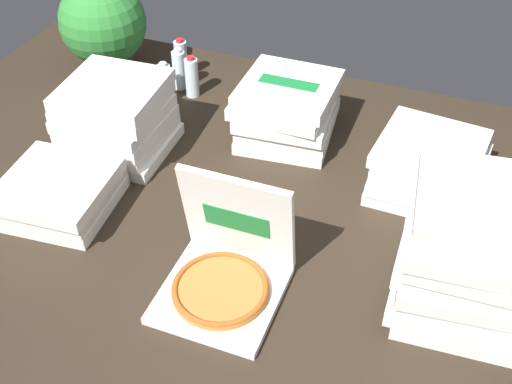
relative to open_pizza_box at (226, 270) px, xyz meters
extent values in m
cube|color=#2D2319|center=(-0.03, 0.22, -0.09)|extent=(3.20, 2.40, 0.02)
cube|color=white|center=(0.00, -0.05, -0.07)|extent=(0.37, 0.37, 0.03)
cylinder|color=#B77033|center=(0.00, -0.05, -0.05)|extent=(0.31, 0.31, 0.02)
torus|color=#9C501E|center=(0.00, -0.05, -0.04)|extent=(0.31, 0.31, 0.02)
cube|color=white|center=(0.00, 0.11, 0.13)|extent=(0.37, 0.08, 0.37)
cube|color=#197A38|center=(0.00, 0.10, 0.13)|extent=(0.22, 0.02, 0.09)
cube|color=white|center=(0.50, 0.72, -0.06)|extent=(0.38, 0.38, 0.05)
cube|color=white|center=(0.50, 0.72, -0.01)|extent=(0.37, 0.37, 0.05)
cube|color=#197A38|center=(0.50, 0.72, 0.02)|extent=(0.24, 0.07, 0.00)
cube|color=white|center=(0.52, 0.72, 0.04)|extent=(0.40, 0.40, 0.05)
cube|color=#197A38|center=(0.52, 0.72, 0.07)|extent=(0.25, 0.09, 0.00)
cube|color=white|center=(0.51, 0.74, 0.09)|extent=(0.41, 0.41, 0.05)
cube|color=white|center=(0.70, 0.18, -0.06)|extent=(0.39, 0.39, 0.05)
cube|color=white|center=(0.69, 0.18, -0.01)|extent=(0.38, 0.38, 0.05)
cube|color=#197A38|center=(0.69, 0.18, 0.02)|extent=(0.24, 0.07, 0.00)
cube|color=white|center=(0.69, 0.19, 0.04)|extent=(0.40, 0.40, 0.05)
cube|color=white|center=(0.69, 0.18, 0.09)|extent=(0.41, 0.41, 0.05)
cube|color=white|center=(0.68, 0.19, 0.15)|extent=(0.38, 0.38, 0.05)
cube|color=white|center=(0.71, 0.18, 0.20)|extent=(0.38, 0.38, 0.05)
cube|color=white|center=(0.69, 0.17, 0.25)|extent=(0.40, 0.40, 0.05)
cube|color=#197A38|center=(0.69, 0.17, 0.27)|extent=(0.24, 0.08, 0.00)
cube|color=white|center=(0.71, 0.18, 0.30)|extent=(0.38, 0.38, 0.05)
cube|color=white|center=(0.70, 0.19, 0.35)|extent=(0.41, 0.41, 0.05)
cube|color=white|center=(-0.68, 0.54, -0.06)|extent=(0.38, 0.38, 0.05)
cube|color=#197A38|center=(-0.68, 0.54, -0.03)|extent=(0.24, 0.07, 0.00)
cube|color=white|center=(-0.70, 0.53, -0.01)|extent=(0.37, 0.37, 0.05)
cube|color=#197A38|center=(-0.70, 0.53, 0.02)|extent=(0.24, 0.07, 0.00)
cube|color=white|center=(-0.70, 0.53, 0.04)|extent=(0.37, 0.37, 0.05)
cube|color=#197A38|center=(-0.70, 0.53, 0.07)|extent=(0.24, 0.07, 0.00)
cube|color=white|center=(-0.70, 0.53, 0.09)|extent=(0.37, 0.37, 0.05)
cube|color=white|center=(-0.70, 0.53, 0.15)|extent=(0.39, 0.39, 0.05)
cube|color=white|center=(-0.70, 0.54, 0.20)|extent=(0.39, 0.39, 0.05)
cube|color=white|center=(-0.72, 0.14, -0.06)|extent=(0.40, 0.40, 0.05)
cube|color=#197A38|center=(-0.72, 0.14, -0.03)|extent=(0.25, 0.09, 0.00)
cube|color=white|center=(-0.72, 0.14, -0.01)|extent=(0.40, 0.40, 0.05)
cube|color=#197A38|center=(-0.72, 0.14, 0.02)|extent=(0.25, 0.09, 0.00)
cube|color=white|center=(-0.70, 0.12, 0.04)|extent=(0.40, 0.40, 0.05)
cube|color=white|center=(-0.09, 0.86, -0.06)|extent=(0.41, 0.41, 0.05)
cube|color=white|center=(-0.09, 0.87, -0.01)|extent=(0.40, 0.40, 0.05)
cube|color=white|center=(-0.09, 0.85, 0.04)|extent=(0.40, 0.40, 0.05)
cube|color=white|center=(-0.10, 0.85, 0.09)|extent=(0.37, 0.37, 0.05)
cube|color=#197A38|center=(-0.10, 0.85, 0.12)|extent=(0.24, 0.07, 0.00)
cube|color=white|center=(-0.09, 0.87, 0.15)|extent=(0.37, 0.37, 0.05)
cube|color=#197A38|center=(-0.09, 0.87, 0.17)|extent=(0.24, 0.07, 0.00)
cylinder|color=white|center=(-0.68, 1.05, 0.01)|extent=(0.06, 0.06, 0.18)
cylinder|color=white|center=(-0.68, 1.05, 0.11)|extent=(0.03, 0.03, 0.02)
cylinder|color=white|center=(-0.60, 1.01, 0.01)|extent=(0.06, 0.06, 0.18)
cylinder|color=red|center=(-0.60, 1.01, 0.11)|extent=(0.03, 0.03, 0.02)
cylinder|color=silver|center=(-0.68, 0.92, 0.01)|extent=(0.06, 0.06, 0.18)
cylinder|color=white|center=(-0.68, 0.92, 0.11)|extent=(0.03, 0.03, 0.02)
cylinder|color=silver|center=(-0.71, 1.14, 0.01)|extent=(0.06, 0.06, 0.18)
cylinder|color=red|center=(-0.71, 1.14, 0.11)|extent=(0.03, 0.03, 0.02)
cylinder|color=#513323|center=(-1.03, 1.02, -0.02)|extent=(0.22, 0.22, 0.11)
sphere|color=#2C7B30|center=(-1.03, 1.02, 0.20)|extent=(0.39, 0.39, 0.39)
camera|label=1|loc=(0.57, -1.23, 1.49)|focal=44.44mm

